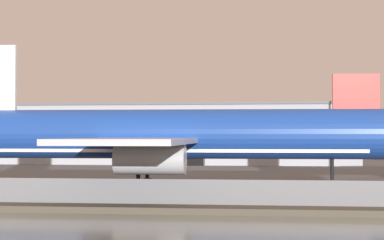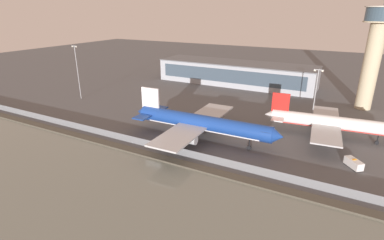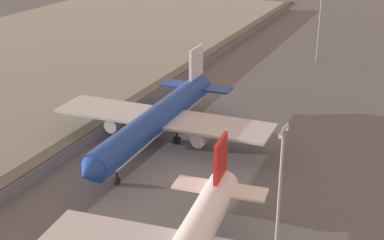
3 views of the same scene
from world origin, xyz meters
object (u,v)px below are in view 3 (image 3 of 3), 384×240
at_px(cargo_jet_blue, 159,118).
at_px(apron_light_mast_apron_east, 320,16).
at_px(baggage_tug, 129,126).
at_px(apron_light_mast_apron_west, 279,199).

xyz_separation_m(cargo_jet_blue, apron_light_mast_apron_east, (-70.19, 15.44, 7.71)).
bearing_deg(apron_light_mast_apron_east, cargo_jet_blue, -12.41).
distance_m(baggage_tug, apron_light_mast_apron_east, 70.93).
xyz_separation_m(baggage_tug, apron_light_mast_apron_west, (34.13, 39.60, 10.59)).
relative_size(cargo_jet_blue, baggage_tug, 14.24).
bearing_deg(cargo_jet_blue, apron_light_mast_apron_west, 46.06).
bearing_deg(apron_light_mast_apron_west, baggage_tug, -130.75).
bearing_deg(baggage_tug, apron_light_mast_apron_west, 49.25).
height_order(cargo_jet_blue, baggage_tug, cargo_jet_blue).
bearing_deg(apron_light_mast_apron_west, apron_light_mast_apron_east, -171.50).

